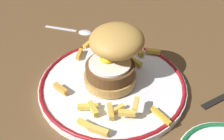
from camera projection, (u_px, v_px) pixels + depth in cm
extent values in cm
cube|color=brown|center=(121.00, 90.00, 58.18)|extent=(122.44, 100.39, 4.00)
cylinder|color=silver|center=(112.00, 85.00, 55.51)|extent=(29.57, 29.57, 1.20)
torus|color=maroon|center=(112.00, 83.00, 55.13)|extent=(29.17, 29.17, 0.80)
cylinder|color=#B18544|center=(110.00, 77.00, 54.47)|extent=(10.31, 10.31, 1.80)
cylinder|color=#55361D|center=(109.00, 69.00, 53.15)|extent=(9.48, 9.48, 2.40)
cylinder|color=white|center=(109.00, 63.00, 52.23)|extent=(8.13, 8.13, 0.50)
ellipsoid|color=yellow|center=(106.00, 59.00, 52.22)|extent=(2.60, 2.60, 1.40)
ellipsoid|color=#B4853F|center=(116.00, 40.00, 51.23)|extent=(14.11, 14.23, 5.36)
cube|color=gold|center=(93.00, 109.00, 48.56)|extent=(2.37, 3.40, 0.97)
cube|color=gold|center=(85.00, 124.00, 45.92)|extent=(2.98, 2.23, 0.85)
cube|color=gold|center=(60.00, 89.00, 52.62)|extent=(3.19, 2.88, 0.92)
cube|color=gold|center=(116.00, 109.00, 48.58)|extent=(2.99, 2.65, 0.71)
cube|color=gold|center=(126.00, 113.00, 46.65)|extent=(2.93, 0.93, 0.88)
cube|color=gold|center=(137.00, 51.00, 62.39)|extent=(3.02, 3.47, 0.95)
cube|color=gold|center=(160.00, 116.00, 47.44)|extent=(3.36, 3.97, 0.71)
cube|color=gold|center=(153.00, 51.00, 62.18)|extent=(3.45, 1.50, 0.93)
cube|color=gold|center=(134.00, 61.00, 59.37)|extent=(3.38, 3.34, 0.88)
cube|color=gold|center=(87.00, 107.00, 49.03)|extent=(3.68, 1.17, 0.84)
cube|color=gold|center=(98.00, 130.00, 44.87)|extent=(3.58, 2.10, 0.94)
cube|color=gold|center=(110.00, 111.00, 48.17)|extent=(1.45, 3.59, 0.85)
cube|color=#DFB44E|center=(135.00, 104.00, 47.30)|extent=(1.35, 3.07, 0.82)
cube|color=gold|center=(79.00, 54.00, 61.58)|extent=(1.12, 3.55, 0.76)
cube|color=gold|center=(87.00, 44.00, 61.51)|extent=(2.05, 2.90, 0.84)
cube|color=orange|center=(123.00, 53.00, 61.86)|extent=(0.99, 4.61, 0.84)
cube|color=black|center=(218.00, 99.00, 52.84)|extent=(7.36, 5.37, 0.70)
cube|color=silver|center=(60.00, 28.00, 73.73)|extent=(8.94, 2.89, 0.32)
ellipsoid|color=silver|center=(85.00, 31.00, 72.07)|extent=(4.11, 3.37, 0.90)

